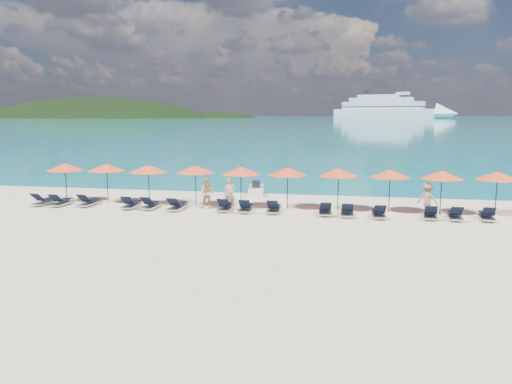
# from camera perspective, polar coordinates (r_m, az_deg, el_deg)

# --- Properties ---
(ground) EXTENTS (1400.00, 1400.00, 0.00)m
(ground) POSITION_cam_1_polar(r_m,az_deg,el_deg) (21.90, -1.46, -4.30)
(ground) COLOR beige
(sea) EXTENTS (1600.00, 1300.00, 0.01)m
(sea) POSITION_cam_1_polar(r_m,az_deg,el_deg) (680.87, 10.46, 8.36)
(sea) COLOR #1FA9B2
(sea) RESTS_ON ground
(headland_main) EXTENTS (374.00, 242.00, 126.50)m
(headland_main) POSITION_cam_1_polar(r_m,az_deg,el_deg) (639.62, -17.80, 4.65)
(headland_main) COLOR black
(headland_main) RESTS_ON ground
(headland_small) EXTENTS (162.00, 126.00, 85.50)m
(headland_small) POSITION_cam_1_polar(r_m,az_deg,el_deg) (602.37, -4.18, 5.10)
(headland_small) COLOR black
(headland_small) RESTS_ON ground
(cruise_ship) EXTENTS (135.71, 67.56, 38.03)m
(cruise_ship) POSITION_cam_1_polar(r_m,az_deg,el_deg) (589.92, 15.57, 9.08)
(cruise_ship) COLOR silver
(cruise_ship) RESTS_ON ground
(jetski) EXTENTS (1.26, 2.47, 0.84)m
(jetski) POSITION_cam_1_polar(r_m,az_deg,el_deg) (30.87, 0.02, 0.24)
(jetski) COLOR white
(jetski) RESTS_ON ground
(beachgoer_a) EXTENTS (0.69, 0.52, 1.71)m
(beachgoer_a) POSITION_cam_1_polar(r_m,az_deg,el_deg) (26.09, -3.01, -0.25)
(beachgoer_a) COLOR tan
(beachgoer_a) RESTS_ON ground
(beachgoer_b) EXTENTS (0.87, 0.58, 1.66)m
(beachgoer_b) POSITION_cam_1_polar(r_m,az_deg,el_deg) (26.57, -5.58, -0.16)
(beachgoer_b) COLOR tan
(beachgoer_b) RESTS_ON ground
(beachgoer_c) EXTENTS (1.16, 0.85, 1.63)m
(beachgoer_c) POSITION_cam_1_polar(r_m,az_deg,el_deg) (26.22, 19.03, -0.77)
(beachgoer_c) COLOR tan
(beachgoer_c) RESTS_ON ground
(umbrella_0) EXTENTS (2.10, 2.10, 2.28)m
(umbrella_0) POSITION_cam_1_polar(r_m,az_deg,el_deg) (30.51, -20.98, 2.70)
(umbrella_0) COLOR black
(umbrella_0) RESTS_ON ground
(umbrella_1) EXTENTS (2.10, 2.10, 2.28)m
(umbrella_1) POSITION_cam_1_polar(r_m,az_deg,el_deg) (29.49, -16.71, 2.72)
(umbrella_1) COLOR black
(umbrella_1) RESTS_ON ground
(umbrella_2) EXTENTS (2.10, 2.10, 2.28)m
(umbrella_2) POSITION_cam_1_polar(r_m,az_deg,el_deg) (28.18, -12.20, 2.63)
(umbrella_2) COLOR black
(umbrella_2) RESTS_ON ground
(umbrella_3) EXTENTS (2.10, 2.10, 2.28)m
(umbrella_3) POSITION_cam_1_polar(r_m,az_deg,el_deg) (27.47, -6.93, 2.60)
(umbrella_3) COLOR black
(umbrella_3) RESTS_ON ground
(umbrella_4) EXTENTS (2.10, 2.10, 2.28)m
(umbrella_4) POSITION_cam_1_polar(r_m,az_deg,el_deg) (26.61, -1.74, 2.46)
(umbrella_4) COLOR black
(umbrella_4) RESTS_ON ground
(umbrella_5) EXTENTS (2.10, 2.10, 2.28)m
(umbrella_5) POSITION_cam_1_polar(r_m,az_deg,el_deg) (26.34, 3.65, 2.38)
(umbrella_5) COLOR black
(umbrella_5) RESTS_ON ground
(umbrella_6) EXTENTS (2.10, 2.10, 2.28)m
(umbrella_6) POSITION_cam_1_polar(r_m,az_deg,el_deg) (26.19, 9.41, 2.24)
(umbrella_6) COLOR black
(umbrella_6) RESTS_ON ground
(umbrella_7) EXTENTS (2.10, 2.10, 2.28)m
(umbrella_7) POSITION_cam_1_polar(r_m,az_deg,el_deg) (26.22, 15.08, 2.06)
(umbrella_7) COLOR black
(umbrella_7) RESTS_ON ground
(umbrella_8) EXTENTS (2.10, 2.10, 2.28)m
(umbrella_8) POSITION_cam_1_polar(r_m,az_deg,el_deg) (26.45, 20.49, 1.86)
(umbrella_8) COLOR black
(umbrella_8) RESTS_ON ground
(umbrella_9) EXTENTS (2.10, 2.10, 2.28)m
(umbrella_9) POSITION_cam_1_polar(r_m,az_deg,el_deg) (27.15, 25.89, 1.70)
(umbrella_9) COLOR black
(umbrella_9) RESTS_ON ground
(lounger_0) EXTENTS (0.77, 1.75, 0.66)m
(lounger_0) POSITION_cam_1_polar(r_m,az_deg,el_deg) (30.05, -23.07, -0.94)
(lounger_0) COLOR silver
(lounger_0) RESTS_ON ground
(lounger_1) EXTENTS (0.62, 1.70, 0.66)m
(lounger_1) POSITION_cam_1_polar(r_m,az_deg,el_deg) (29.43, -21.38, -1.03)
(lounger_1) COLOR silver
(lounger_1) RESTS_ON ground
(lounger_2) EXTENTS (0.69, 1.72, 0.66)m
(lounger_2) POSITION_cam_1_polar(r_m,az_deg,el_deg) (28.86, -18.55, -1.06)
(lounger_2) COLOR silver
(lounger_2) RESTS_ON ground
(lounger_3) EXTENTS (0.73, 1.74, 0.66)m
(lounger_3) POSITION_cam_1_polar(r_m,az_deg,el_deg) (27.56, -14.10, -1.32)
(lounger_3) COLOR silver
(lounger_3) RESTS_ON ground
(lounger_4) EXTENTS (0.63, 1.70, 0.66)m
(lounger_4) POSITION_cam_1_polar(r_m,az_deg,el_deg) (27.13, -11.91, -1.41)
(lounger_4) COLOR silver
(lounger_4) RESTS_ON ground
(lounger_5) EXTENTS (0.68, 1.72, 0.66)m
(lounger_5) POSITION_cam_1_polar(r_m,az_deg,el_deg) (26.54, -9.02, -1.55)
(lounger_5) COLOR silver
(lounger_5) RESTS_ON ground
(lounger_6) EXTENTS (0.62, 1.70, 0.66)m
(lounger_6) POSITION_cam_1_polar(r_m,az_deg,el_deg) (26.06, -3.50, -1.65)
(lounger_6) COLOR silver
(lounger_6) RESTS_ON ground
(lounger_7) EXTENTS (0.75, 1.74, 0.66)m
(lounger_7) POSITION_cam_1_polar(r_m,az_deg,el_deg) (25.72, -1.17, -1.77)
(lounger_7) COLOR silver
(lounger_7) RESTS_ON ground
(lounger_8) EXTENTS (0.69, 1.72, 0.66)m
(lounger_8) POSITION_cam_1_polar(r_m,az_deg,el_deg) (25.56, 2.04, -1.85)
(lounger_8) COLOR silver
(lounger_8) RESTS_ON ground
(lounger_9) EXTENTS (0.78, 1.75, 0.66)m
(lounger_9) POSITION_cam_1_polar(r_m,az_deg,el_deg) (25.21, 7.91, -2.08)
(lounger_9) COLOR silver
(lounger_9) RESTS_ON ground
(lounger_10) EXTENTS (0.66, 1.71, 0.66)m
(lounger_10) POSITION_cam_1_polar(r_m,az_deg,el_deg) (25.08, 10.37, -2.20)
(lounger_10) COLOR silver
(lounger_10) RESTS_ON ground
(lounger_11) EXTENTS (0.69, 1.72, 0.66)m
(lounger_11) POSITION_cam_1_polar(r_m,az_deg,el_deg) (25.02, 13.84, -2.34)
(lounger_11) COLOR silver
(lounger_11) RESTS_ON ground
(lounger_12) EXTENTS (0.79, 1.76, 0.66)m
(lounger_12) POSITION_cam_1_polar(r_m,az_deg,el_deg) (25.50, 19.30, -2.38)
(lounger_12) COLOR silver
(lounger_12) RESTS_ON ground
(lounger_13) EXTENTS (0.71, 1.73, 0.66)m
(lounger_13) POSITION_cam_1_polar(r_m,az_deg,el_deg) (25.67, 21.77, -2.44)
(lounger_13) COLOR silver
(lounger_13) RESTS_ON ground
(lounger_14) EXTENTS (0.77, 1.75, 0.66)m
(lounger_14) POSITION_cam_1_polar(r_m,az_deg,el_deg) (26.15, 24.86, -2.43)
(lounger_14) COLOR silver
(lounger_14) RESTS_ON ground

